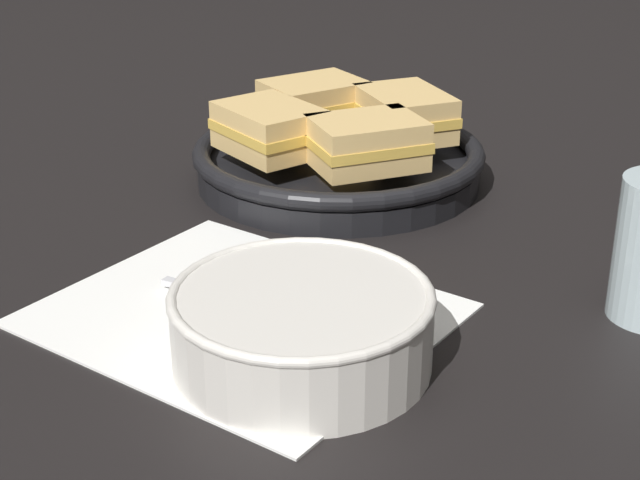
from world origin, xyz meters
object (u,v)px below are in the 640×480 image
(skillet, at_px, (338,162))
(sandwich_near_left, at_px, (405,114))
(spoon, at_px, (296,319))
(sandwich_far_left, at_px, (270,129))
(sandwich_far_right, at_px, (367,143))
(sandwich_near_right, at_px, (314,102))
(soup_bowl, at_px, (302,323))

(skillet, bearing_deg, sandwich_near_left, 61.55)
(spoon, relative_size, sandwich_near_left, 1.38)
(sandwich_far_left, xyz_separation_m, sandwich_far_right, (0.10, 0.03, 0.00))
(skillet, height_order, sandwich_far_right, sandwich_far_right)
(spoon, distance_m, sandwich_near_right, 0.38)
(spoon, bearing_deg, sandwich_far_left, 127.18)
(spoon, relative_size, skillet, 0.60)
(skillet, distance_m, sandwich_near_right, 0.08)
(sandwich_near_right, height_order, sandwich_far_left, same)
(spoon, bearing_deg, sandwich_near_left, 103.29)
(sandwich_near_right, height_order, sandwich_far_right, same)
(sandwich_near_right, bearing_deg, skillet, -28.45)
(spoon, distance_m, skillet, 0.31)
(sandwich_near_left, bearing_deg, sandwich_far_right, -73.45)
(spoon, distance_m, sandwich_far_right, 0.25)
(soup_bowl, bearing_deg, sandwich_far_right, 120.10)
(soup_bowl, xyz_separation_m, skillet, (-0.21, 0.29, -0.01))
(sandwich_near_right, distance_m, sandwich_far_left, 0.10)
(sandwich_near_right, bearing_deg, sandwich_near_left, 16.55)
(sandwich_far_left, bearing_deg, skillet, 61.55)
(sandwich_far_right, bearing_deg, sandwich_near_left, 106.55)
(sandwich_far_left, bearing_deg, spoon, -42.45)
(sandwich_near_left, bearing_deg, skillet, -118.45)
(sandwich_near_left, relative_size, sandwich_near_right, 1.05)
(sandwich_far_left, bearing_deg, sandwich_near_right, 106.55)
(sandwich_near_left, height_order, sandwich_near_right, same)
(spoon, xyz_separation_m, sandwich_far_left, (-0.21, 0.19, 0.06))
(sandwich_far_left, height_order, sandwich_far_right, same)
(spoon, height_order, sandwich_far_left, sandwich_far_left)
(spoon, bearing_deg, soup_bowl, -53.12)
(soup_bowl, relative_size, sandwich_near_right, 1.50)
(soup_bowl, relative_size, sandwich_far_right, 1.43)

